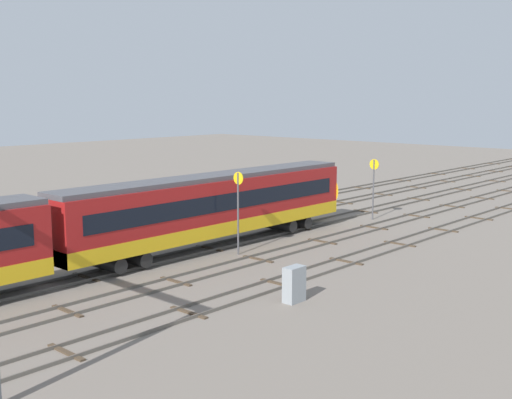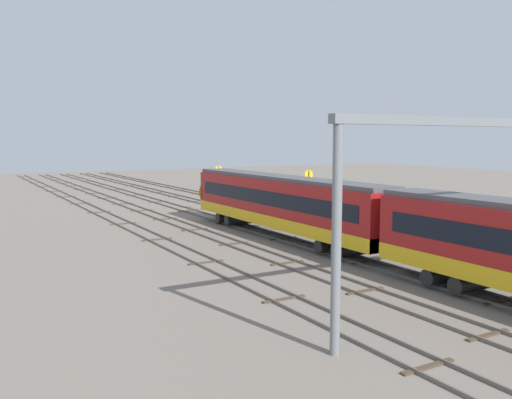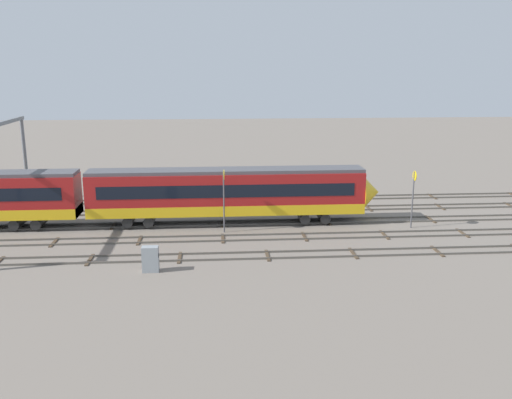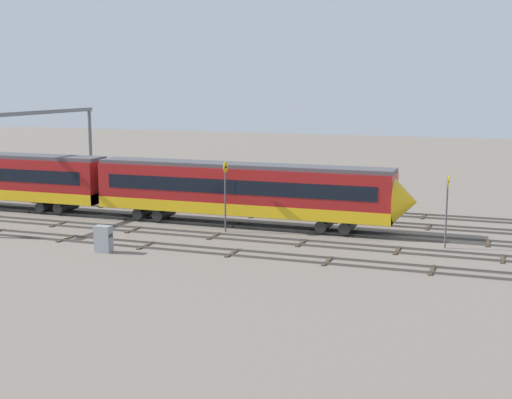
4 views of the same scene
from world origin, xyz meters
TOP-DOWN VIEW (x-y plane):
  - ground_plane at (0.00, 0.00)m, footprint 197.06×197.06m
  - track_near_foreground at (0.00, -8.78)m, footprint 181.06×2.40m
  - track_second_near at (-0.00, -4.39)m, footprint 181.06×2.40m
  - track_with_train at (-0.00, 0.00)m, footprint 181.06×2.40m
  - track_second_far at (0.00, 4.39)m, footprint 181.06×2.40m
  - track_far_background at (0.00, 8.78)m, footprint 181.06×2.40m
  - speed_sign_near_foreground at (0.17, -2.52)m, footprint 0.14×0.81m
  - speed_sign_mid_trackside at (16.36, -2.40)m, footprint 0.14×0.85m
  - relay_cabinet at (-5.03, -11.33)m, footprint 1.14×0.64m

SIDE VIEW (x-z plane):
  - ground_plane at x=0.00m, z-range 0.00..0.00m
  - track_near_foreground at x=0.00m, z-range -0.01..0.15m
  - track_second_near at x=0.00m, z-range -0.01..0.15m
  - track_second_far at x=0.00m, z-range -0.01..0.15m
  - track_far_background at x=0.00m, z-range -0.01..0.15m
  - track_with_train at x=0.00m, z-range -0.01..0.15m
  - relay_cabinet at x=-5.03m, z-range 0.00..1.79m
  - speed_sign_mid_trackside at x=16.36m, z-range 0.70..5.72m
  - speed_sign_near_foreground at x=0.17m, z-range 0.68..6.03m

